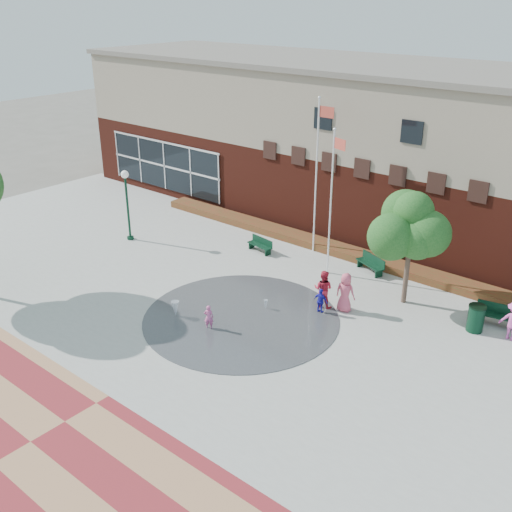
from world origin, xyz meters
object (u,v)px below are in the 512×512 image
Objects in this scene: flagpole_left at (317,169)px; trash_can at (476,318)px; child_splash at (209,317)px; flagpole_right at (332,196)px; bench_left at (260,248)px.

trash_can is at bearing -13.87° from flagpole_left.
trash_can is at bearing -172.95° from child_splash.
trash_can is 1.08× the size of child_splash.
flagpole_right reaches higher than bench_left.
child_splash is at bearing -56.80° from bench_left.
flagpole_left is 10.37m from child_splash.
flagpole_right is 6.68× the size of child_splash.
bench_left is 8.30m from child_splash.
child_splash is at bearing -81.38° from flagpole_left.
trash_can is (9.82, -2.61, -3.97)m from flagpole_left.
trash_can is at bearing 5.35° from bench_left.
bench_left is 1.37× the size of trash_can.
child_splash is (-8.56, -6.86, -0.05)m from trash_can.
bench_left is (-4.30, -0.08, -3.79)m from flagpole_right.
flagpole_left is 7.56× the size of child_splash.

